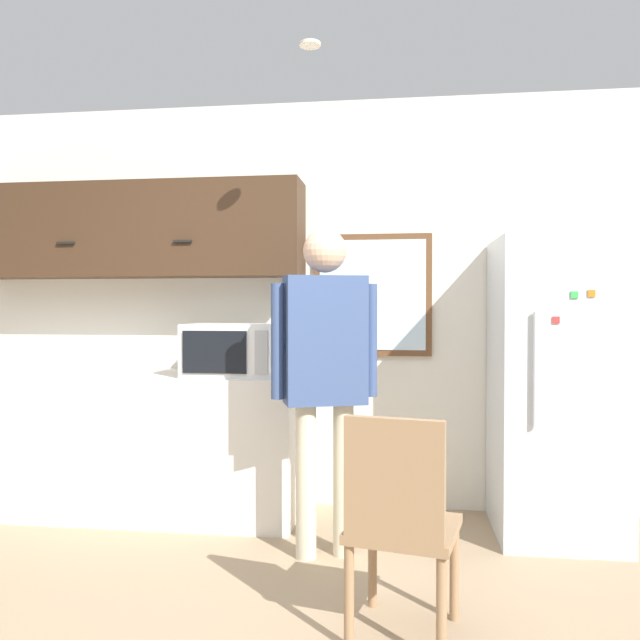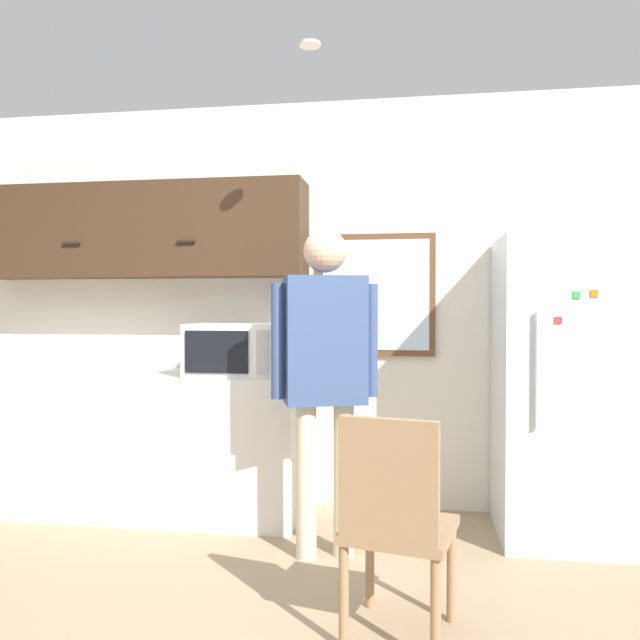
{
  "view_description": "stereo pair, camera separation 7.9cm",
  "coord_description": "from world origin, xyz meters",
  "px_view_note": "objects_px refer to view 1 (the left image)",
  "views": [
    {
      "loc": [
        0.69,
        -2.08,
        1.33
      ],
      "look_at": [
        0.26,
        1.13,
        1.26
      ],
      "focal_mm": 35.0,
      "sensor_mm": 36.0,
      "label": 1
    },
    {
      "loc": [
        0.77,
        -2.07,
        1.33
      ],
      "look_at": [
        0.26,
        1.13,
        1.26
      ],
      "focal_mm": 35.0,
      "sensor_mm": 36.0,
      "label": 2
    }
  ],
  "objects_px": {
    "microwave": "(232,350)",
    "person": "(325,357)",
    "refrigerator": "(555,387)",
    "chair": "(400,517)"
  },
  "relations": [
    {
      "from": "microwave",
      "to": "chair",
      "type": "relative_size",
      "value": 0.6
    },
    {
      "from": "microwave",
      "to": "chair",
      "type": "xyz_separation_m",
      "value": [
        1.03,
        -1.26,
        -0.57
      ]
    },
    {
      "from": "refrigerator",
      "to": "microwave",
      "type": "bearing_deg",
      "value": -178.51
    },
    {
      "from": "microwave",
      "to": "chair",
      "type": "height_order",
      "value": "microwave"
    },
    {
      "from": "microwave",
      "to": "refrigerator",
      "type": "bearing_deg",
      "value": 1.49
    },
    {
      "from": "chair",
      "to": "refrigerator",
      "type": "bearing_deg",
      "value": -112.08
    },
    {
      "from": "refrigerator",
      "to": "chair",
      "type": "distance_m",
      "value": 1.63
    },
    {
      "from": "microwave",
      "to": "person",
      "type": "relative_size",
      "value": 0.31
    },
    {
      "from": "refrigerator",
      "to": "chair",
      "type": "bearing_deg",
      "value": -124.18
    },
    {
      "from": "person",
      "to": "chair",
      "type": "bearing_deg",
      "value": -82.3
    }
  ]
}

